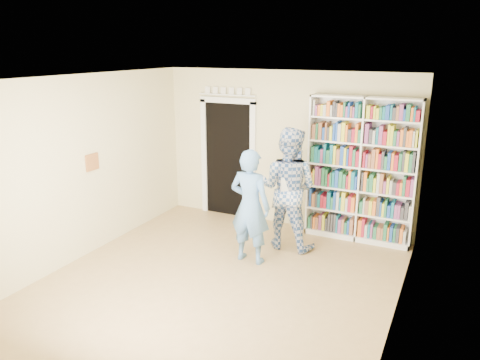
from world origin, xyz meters
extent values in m
plane|color=#9C794B|center=(0.00, 0.00, 0.00)|extent=(5.00, 5.00, 0.00)
plane|color=white|center=(0.00, 0.00, 2.70)|extent=(5.00, 5.00, 0.00)
plane|color=beige|center=(0.00, 2.50, 1.35)|extent=(4.50, 0.00, 4.50)
plane|color=beige|center=(-2.25, 0.00, 1.35)|extent=(0.00, 5.00, 5.00)
plane|color=beige|center=(2.25, 0.00, 1.35)|extent=(0.00, 5.00, 5.00)
cube|color=white|center=(1.35, 2.34, 1.17)|extent=(1.70, 0.32, 2.34)
cube|color=white|center=(1.35, 2.34, 1.17)|extent=(0.03, 0.32, 2.34)
cube|color=black|center=(-1.10, 2.48, 1.05)|extent=(0.90, 0.03, 2.10)
cube|color=white|center=(-1.60, 2.47, 1.05)|extent=(0.10, 0.06, 2.20)
cube|color=white|center=(-0.60, 2.47, 1.05)|extent=(0.10, 0.06, 2.20)
cube|color=white|center=(-1.10, 2.47, 2.15)|extent=(1.10, 0.06, 0.10)
cube|color=white|center=(-1.10, 2.46, 2.25)|extent=(1.10, 0.08, 0.02)
cube|color=brown|center=(-2.23, 0.20, 1.40)|extent=(0.03, 0.25, 0.25)
imported|color=#5382B9|center=(0.10, 0.83, 0.85)|extent=(0.64, 0.43, 1.70)
imported|color=#315798|center=(0.40, 1.57, 0.96)|extent=(0.96, 0.76, 1.92)
cube|color=white|center=(0.49, 1.31, 1.05)|extent=(0.19, 0.13, 0.31)
camera|label=1|loc=(2.73, -4.98, 3.07)|focal=35.00mm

